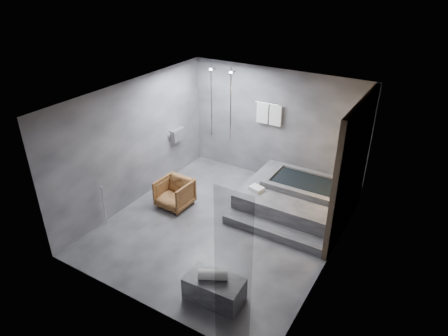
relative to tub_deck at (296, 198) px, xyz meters
The scene contains 7 objects.
room 2.02m from the tub_deck, 118.47° to the right, with size 5.00×5.04×2.82m.
tub_deck is the anchor object (origin of this frame).
tub_step 1.19m from the tub_deck, 90.00° to the right, with size 2.20×0.36×0.18m, color #39383B.
concrete_bench 3.26m from the tub_deck, 91.82° to the right, with size 0.95×0.52×0.43m, color #2F2F32.
driftwood_chair 2.72m from the tub_deck, 150.50° to the right, with size 0.70×0.72×0.66m, color #482812.
rolled_towel 3.27m from the tub_deck, 92.17° to the right, with size 0.17×0.17×0.48m, color white.
deck_towel 0.94m from the tub_deck, 144.22° to the right, with size 0.30×0.22×0.08m, color white.
Camera 1 is at (3.58, -5.88, 5.02)m, focal length 32.00 mm.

